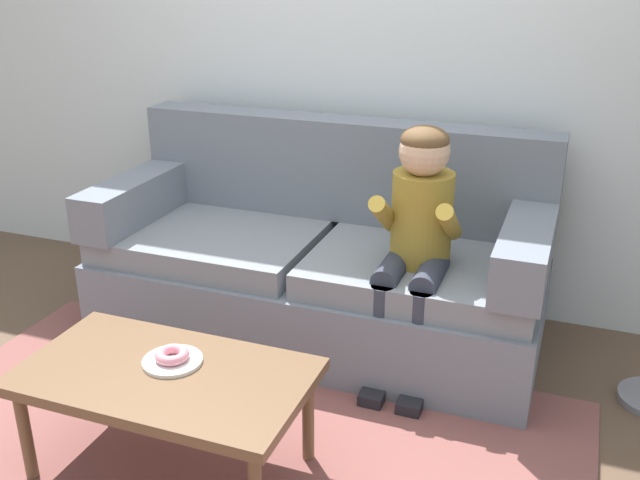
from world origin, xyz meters
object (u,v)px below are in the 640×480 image
at_px(donut, 172,355).
at_px(toy_controller, 151,399).
at_px(coffee_table, 165,382).
at_px(person_child, 417,231).
at_px(couch, 321,264).

distance_m(donut, toy_controller, 0.58).
height_order(coffee_table, person_child, person_child).
distance_m(person_child, toy_controller, 1.31).
height_order(donut, toy_controller, donut).
distance_m(person_child, donut, 1.13).
relative_size(couch, donut, 17.39).
bearing_deg(coffee_table, donut, 91.89).
bearing_deg(couch, coffee_table, -96.62).
bearing_deg(donut, coffee_table, -88.11).
bearing_deg(coffee_table, person_child, 56.25).
bearing_deg(toy_controller, person_child, 1.72).
height_order(couch, toy_controller, couch).
relative_size(person_child, toy_controller, 4.87).
xyz_separation_m(person_child, donut, (-0.64, -0.90, -0.22)).
xyz_separation_m(couch, person_child, (0.50, -0.21, 0.32)).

